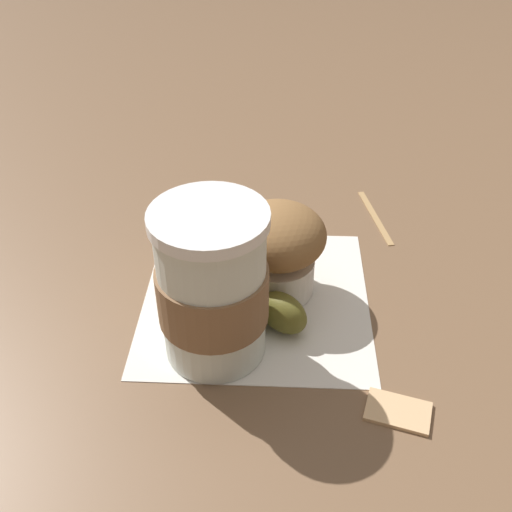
{
  "coord_description": "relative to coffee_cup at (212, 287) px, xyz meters",
  "views": [
    {
      "loc": [
        -0.42,
        0.08,
        0.38
      ],
      "look_at": [
        0.0,
        0.0,
        0.05
      ],
      "focal_mm": 42.0,
      "sensor_mm": 36.0,
      "label": 1
    }
  ],
  "objects": [
    {
      "name": "banana",
      "position": [
        0.05,
        -0.04,
        -0.05
      ],
      "size": [
        0.14,
        0.09,
        0.04
      ],
      "color": "#D6CC4C",
      "rests_on": "paper_napkin"
    },
    {
      "name": "coffee_cup",
      "position": [
        0.0,
        0.0,
        0.0
      ],
      "size": [
        0.09,
        0.09,
        0.14
      ],
      "color": "silver",
      "rests_on": "paper_napkin"
    },
    {
      "name": "sugar_packet",
      "position": [
        -0.1,
        -0.13,
        -0.07
      ],
      "size": [
        0.05,
        0.06,
        0.01
      ],
      "primitive_type": "cube",
      "rotation": [
        0.0,
        0.0,
        1.06
      ],
      "color": "#E0B27F",
      "rests_on": "ground_plane"
    },
    {
      "name": "muffin",
      "position": [
        0.07,
        -0.07,
        -0.02
      ],
      "size": [
        0.09,
        0.09,
        0.09
      ],
      "color": "white",
      "rests_on": "paper_napkin"
    },
    {
      "name": "wooden_stirrer",
      "position": [
        0.17,
        -0.21,
        -0.07
      ],
      "size": [
        0.11,
        0.01,
        0.0
      ],
      "primitive_type": "cube",
      "rotation": [
        0.0,
        0.0,
        3.12
      ],
      "color": "tan",
      "rests_on": "ground_plane"
    },
    {
      "name": "ground_plane",
      "position": [
        0.06,
        -0.05,
        -0.07
      ],
      "size": [
        3.0,
        3.0,
        0.0
      ],
      "primitive_type": "plane",
      "color": "brown"
    },
    {
      "name": "paper_napkin",
      "position": [
        0.06,
        -0.05,
        -0.07
      ],
      "size": [
        0.26,
        0.26,
        0.0
      ],
      "primitive_type": "cube",
      "rotation": [
        0.0,
        0.0,
        -0.23
      ],
      "color": "white",
      "rests_on": "ground_plane"
    }
  ]
}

